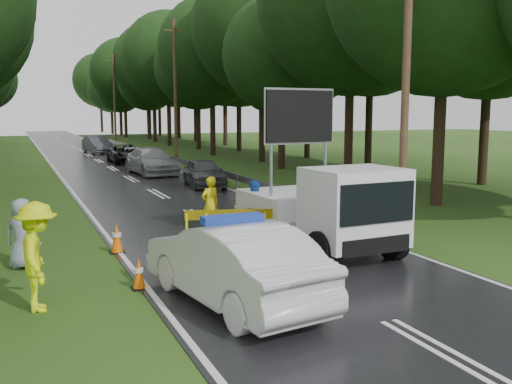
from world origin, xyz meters
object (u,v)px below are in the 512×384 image
civilian (256,208)px  work_truck (325,208)px  officer (210,204)px  queue_car_first (204,173)px  queue_car_fourth (97,145)px  queue_car_second (151,161)px  barrier (236,220)px  queue_car_third (126,154)px  police_sedan (233,264)px

civilian → work_truck: bearing=-82.9°
officer → queue_car_first: bearing=-123.9°
queue_car_fourth → queue_car_first: bearing=-92.9°
queue_car_second → barrier: bearing=-101.2°
work_truck → queue_car_second: (0.06, 19.74, -0.38)m
civilian → queue_car_second: (0.96, 17.41, -0.06)m
queue_car_first → civilian: bearing=-94.4°
officer → queue_car_second: size_ratio=0.33×
queue_car_third → queue_car_fourth: 10.23m
barrier → queue_car_third: 26.67m
work_truck → officer: size_ratio=3.19×
civilian → queue_car_first: 11.12m
work_truck → queue_car_first: bearing=82.3°
barrier → queue_car_second: (2.12, 18.80, -0.07)m
police_sedan → queue_car_first: 16.78m
barrier → queue_car_second: size_ratio=0.49×
queue_car_second → queue_car_first: bearing=-85.7°
queue_car_second → queue_car_fourth: bearing=87.0°
barrier → queue_car_fourth: (1.54, 36.79, -0.05)m
queue_car_first → queue_car_third: (-1.02, 14.25, -0.03)m
officer → queue_car_second: officer is taller
civilian → queue_car_third: bearing=73.6°
work_truck → police_sedan: bearing=-144.6°
work_truck → queue_car_fourth: bearing=87.8°
barrier → queue_car_fourth: size_ratio=0.55×
police_sedan → queue_car_second: 22.88m
civilian → queue_car_third: (0.98, 25.19, -0.16)m
police_sedan → queue_car_second: police_sedan is taller
queue_car_second → queue_car_fourth: queue_car_fourth is taller
barrier → officer: officer is taller
barrier → queue_car_second: bearing=99.6°
civilian → queue_car_first: civilian is taller
police_sedan → officer: 6.45m
barrier → civilian: civilian is taller
work_truck → queue_car_third: (0.07, 27.52, -0.48)m
work_truck → queue_car_second: work_truck is taller
work_truck → queue_car_first: (1.10, 13.27, -0.44)m
barrier → queue_car_third: bearing=101.4°
queue_car_third → work_truck: bearing=-90.5°
civilian → queue_car_fourth: (0.38, 35.40, -0.05)m
work_truck → officer: 3.91m
police_sedan → queue_car_third: bearing=-106.1°
barrier → queue_car_third: (2.13, 26.58, -0.17)m
police_sedan → queue_car_third: (3.66, 30.36, -0.12)m
work_truck → queue_car_second: bearing=86.8°
police_sedan → work_truck: size_ratio=0.91×
work_truck → civilian: (-0.90, 2.33, -0.31)m
civilian → queue_car_fourth: size_ratio=0.35×
queue_car_third → queue_car_second: bearing=-90.5°
queue_car_first → queue_car_fourth: bearing=99.8°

